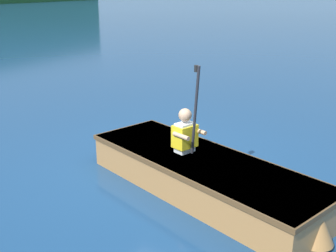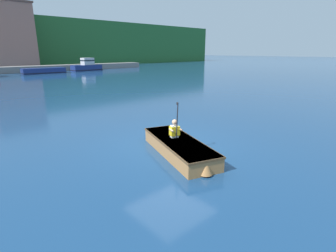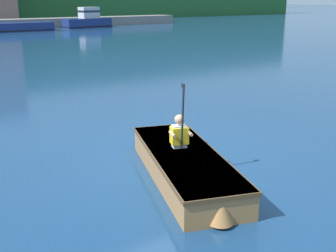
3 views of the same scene
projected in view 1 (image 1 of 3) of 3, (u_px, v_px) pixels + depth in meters
ground_plane at (164, 169)px, 6.01m from camera, size 300.00×300.00×0.00m
rowboat_foreground at (205, 174)px, 5.27m from camera, size 2.11×3.50×0.45m
person_paddler at (185, 133)px, 5.38m from camera, size 0.42×0.41×1.16m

